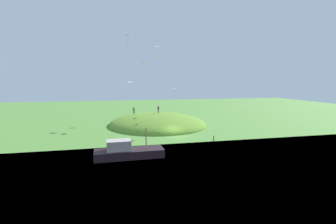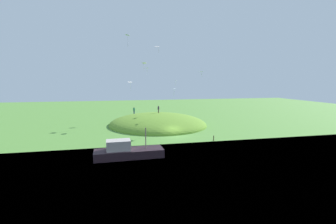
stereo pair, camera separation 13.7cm
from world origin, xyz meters
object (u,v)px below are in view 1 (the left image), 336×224
person_with_child (158,108)px  kite_5 (176,81)px  boat_on_lake (127,152)px  kite_2 (144,63)px  kite_4 (130,82)px  kite_7 (147,68)px  person_on_hilltop (134,110)px  kite_1 (128,36)px  kite_6 (174,90)px  kite_3 (157,47)px  mooring_post (214,138)px  kite_0 (201,72)px

person_with_child → kite_5: 7.77m
boat_on_lake → kite_2: kite_2 is taller
person_with_child → kite_5: kite_5 is taller
kite_4 → kite_7: bearing=-128.6°
kite_5 → boat_on_lake: bearing=153.3°
person_on_hilltop → kite_4: (1.28, 0.75, 6.45)m
kite_1 → person_with_child: bearing=-41.4°
kite_4 → kite_6: bearing=-136.9°
kite_1 → kite_7: size_ratio=1.35×
person_with_child → kite_3: 14.72m
kite_2 → kite_7: 2.73m
kite_5 → person_with_child: bearing=110.9°
mooring_post → kite_0: bearing=-10.6°
kite_2 → mooring_post: (-23.50, -8.04, -13.20)m
person_with_child → kite_1: bearing=-72.8°
person_with_child → mooring_post: person_with_child is taller
kite_1 → kite_7: 12.97m
kite_3 → kite_5: kite_3 is taller
kite_1 → kite_6: (4.50, -9.90, -9.95)m
kite_7 → person_on_hilltop: bearing=60.3°
person_on_hilltop → kite_3: bearing=64.1°
kite_3 → kite_4: 15.51m
person_on_hilltop → kite_7: kite_7 is taller
kite_6 → kite_5: bearing=-17.5°
kite_4 → kite_7: 5.80m
person_on_hilltop → kite_0: bearing=99.4°
kite_6 → person_on_hilltop: bearing=44.8°
kite_1 → kite_6: size_ratio=1.17×
kite_0 → kite_5: bearing=24.6°
kite_1 → kite_6: bearing=-65.6°
mooring_post → kite_4: bearing=25.4°
kite_2 → kite_3: 12.94m
kite_2 → kite_6: (-8.68, -5.27, -5.94)m
person_with_child → kite_2: bearing=174.2°
kite_6 → kite_1: bearing=114.4°
kite_2 → kite_6: size_ratio=1.14×
kite_2 → kite_0: bearing=-136.7°
kite_0 → kite_3: 10.66m
person_with_child → mooring_post: size_ratio=1.97×
boat_on_lake → kite_4: size_ratio=3.99×
kite_6 → person_with_child: bearing=38.6°
person_with_child → kite_2: size_ratio=0.81×
person_with_child → mooring_post: bearing=-14.4°
person_on_hilltop → kite_1: 19.58m
boat_on_lake → mooring_post: size_ratio=10.12×
kite_3 → mooring_post: (-10.79, -7.16, -15.46)m
kite_3 → kite_7: bearing=3.0°
kite_0 → kite_1: (-2.18, 15.00, 6.27)m
kite_5 → kite_4: bearing=68.7°
kite_4 → kite_6: size_ratio=1.19×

